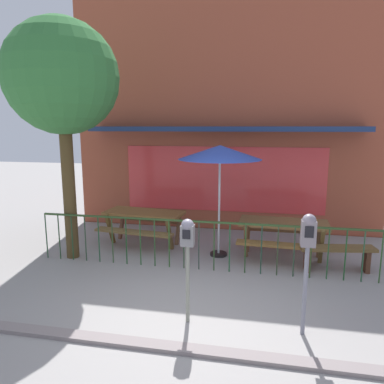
# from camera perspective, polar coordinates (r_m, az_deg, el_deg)

# --- Properties ---
(ground) EXTENTS (40.00, 40.00, 0.00)m
(ground) POSITION_cam_1_polar(r_m,az_deg,el_deg) (5.42, -0.63, -19.39)
(ground) COLOR gray
(pub_storefront) EXTENTS (7.99, 1.22, 5.97)m
(pub_storefront) POSITION_cam_1_polar(r_m,az_deg,el_deg) (9.45, 5.32, 11.95)
(pub_storefront) COLOR #582B19
(pub_storefront) RESTS_ON ground
(patio_fence_front) EXTENTS (6.74, 0.04, 0.97)m
(patio_fence_front) POSITION_cam_1_polar(r_m,az_deg,el_deg) (6.72, 2.35, -7.19)
(patio_fence_front) COLOR #28431E
(patio_fence_front) RESTS_ON ground
(picnic_table_left) EXTENTS (1.95, 1.56, 0.79)m
(picnic_table_left) POSITION_cam_1_polar(r_m,az_deg,el_deg) (8.30, -7.71, -4.24)
(picnic_table_left) COLOR brown
(picnic_table_left) RESTS_ON ground
(picnic_table_right) EXTENTS (1.87, 1.45, 0.79)m
(picnic_table_right) POSITION_cam_1_polar(r_m,az_deg,el_deg) (7.63, 14.48, -5.79)
(picnic_table_right) COLOR brown
(picnic_table_right) RESTS_ON ground
(patio_umbrella) EXTENTS (1.71, 1.71, 2.34)m
(patio_umbrella) POSITION_cam_1_polar(r_m,az_deg,el_deg) (7.24, 4.52, 6.23)
(patio_umbrella) COLOR black
(patio_umbrella) RESTS_ON ground
(patio_bench) EXTENTS (1.43, 0.54, 0.48)m
(patio_bench) POSITION_cam_1_polar(r_m,az_deg,el_deg) (7.31, 22.31, -9.09)
(patio_bench) COLOR brown
(patio_bench) RESTS_ON ground
(parking_meter_near) EXTENTS (0.18, 0.17, 1.49)m
(parking_meter_near) POSITION_cam_1_polar(r_m,az_deg,el_deg) (4.83, -0.73, -8.25)
(parking_meter_near) COLOR gray
(parking_meter_near) RESTS_ON ground
(parking_meter_far) EXTENTS (0.18, 0.17, 1.63)m
(parking_meter_far) POSITION_cam_1_polar(r_m,az_deg,el_deg) (4.74, 18.16, -7.77)
(parking_meter_far) COLOR slate
(parking_meter_far) RESTS_ON ground
(street_tree) EXTENTS (2.21, 2.21, 4.75)m
(street_tree) POSITION_cam_1_polar(r_m,az_deg,el_deg) (7.59, -20.20, 16.69)
(street_tree) COLOR #4C3B1F
(street_tree) RESTS_ON ground
(curb_edge) EXTENTS (11.19, 0.20, 0.11)m
(curb_edge) POSITION_cam_1_polar(r_m,az_deg,el_deg) (4.77, -2.75, -24.06)
(curb_edge) COLOR gray
(curb_edge) RESTS_ON ground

